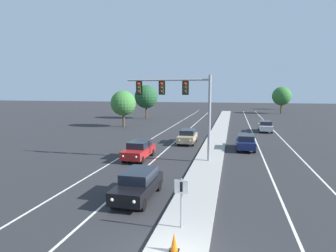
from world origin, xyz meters
name	(u,v)px	position (x,y,z in m)	size (l,w,h in m)	color
median_island	(211,153)	(0.00, 18.00, 0.07)	(2.40, 110.00, 0.15)	#9E9B93
lane_stripe_oncoming_center	(178,139)	(-4.70, 25.00, 0.00)	(0.14, 100.00, 0.01)	silver
lane_stripe_receding_center	(257,143)	(4.70, 25.00, 0.00)	(0.14, 100.00, 0.01)	silver
edge_stripe_left	(152,138)	(-8.00, 25.00, 0.00)	(0.14, 100.00, 0.01)	silver
edge_stripe_right	(287,144)	(8.00, 25.00, 0.00)	(0.14, 100.00, 0.01)	silver
overhead_signal_mast	(180,98)	(-2.49, 14.64, 5.46)	(7.30, 0.44, 7.20)	gray
median_sign_post	(181,196)	(-0.13, 2.39, 1.59)	(0.60, 0.10, 2.20)	gray
car_oncoming_black	(138,184)	(-3.19, 5.58, 0.82)	(1.87, 4.49, 1.58)	black
car_oncoming_red	(139,150)	(-6.16, 14.46, 0.82)	(1.89, 4.50, 1.58)	maroon
car_oncoming_tan	(188,136)	(-3.10, 22.81, 0.82)	(1.88, 4.49, 1.58)	tan
car_receding_navy	(245,142)	(3.25, 20.68, 0.82)	(1.87, 4.49, 1.58)	#141E4C
car_receding_silver	(265,126)	(6.58, 34.45, 0.82)	(1.89, 4.50, 1.58)	#B7B7BC
traffic_cone_median_nose	(174,242)	(-0.05, 0.50, 0.51)	(0.36, 0.36, 0.74)	black
tree_far_right_b	(282,96)	(13.90, 68.85, 4.50)	(4.77, 4.77, 6.90)	#4C3823
tree_far_left_b	(146,97)	(-16.20, 48.99, 4.63)	(4.90, 4.90, 7.10)	#4C3823
tree_far_left_a	(123,103)	(-15.82, 35.08, 3.92)	(4.15, 4.15, 6.00)	#4C3823
tree_far_right_a	(282,98)	(16.77, 86.02, 3.56)	(3.77, 3.77, 5.45)	#4C3823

